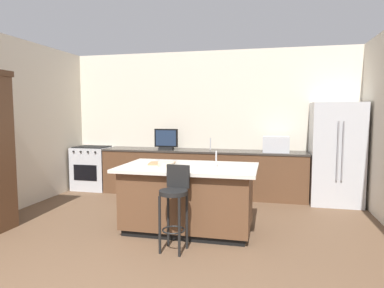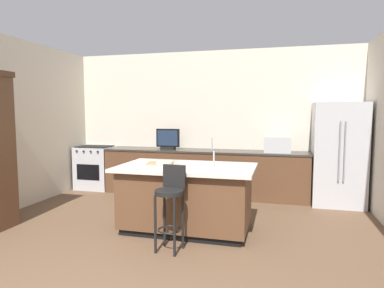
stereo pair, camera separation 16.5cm
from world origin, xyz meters
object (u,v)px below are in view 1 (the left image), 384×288
object	(u,v)px
bar_stool_center	(174,200)
tv_monitor	(166,140)
microwave	(276,144)
cutting_board	(162,163)
cell_phone	(166,165)
kitchen_island	(189,197)
range_oven	(93,168)
fruit_bowl	(166,164)
refrigerator	(336,154)

from	to	relation	value
bar_stool_center	tv_monitor	bearing A→B (deg)	115.99
microwave	bar_stool_center	bearing A→B (deg)	-113.80
cutting_board	cell_phone	bearing A→B (deg)	-47.46
kitchen_island	microwave	bearing A→B (deg)	59.00
tv_monitor	bar_stool_center	bearing A→B (deg)	-70.58
tv_monitor	cell_phone	size ratio (longest dim) A/B	3.19
tv_monitor	microwave	bearing A→B (deg)	1.39
range_oven	bar_stool_center	size ratio (longest dim) A/B	0.91
fruit_bowl	cell_phone	distance (m)	0.11
microwave	cell_phone	size ratio (longest dim) A/B	3.20
microwave	tv_monitor	world-z (taller)	tv_monitor
kitchen_island	refrigerator	world-z (taller)	refrigerator
refrigerator	bar_stool_center	size ratio (longest dim) A/B	1.79
kitchen_island	bar_stool_center	bearing A→B (deg)	-89.69
range_oven	cell_phone	bearing A→B (deg)	-41.33
kitchen_island	cell_phone	xyz separation A→B (m)	(-0.32, -0.02, 0.45)
refrigerator	bar_stool_center	xyz separation A→B (m)	(-2.24, -2.66, -0.30)
kitchen_island	cutting_board	bearing A→B (deg)	168.11
range_oven	microwave	xyz separation A→B (m)	(3.82, 0.00, 0.59)
microwave	cell_phone	distance (m)	2.53
kitchen_island	refrigerator	distance (m)	3.00
kitchen_island	fruit_bowl	xyz separation A→B (m)	(-0.29, -0.12, 0.47)
kitchen_island	microwave	distance (m)	2.41
microwave	tv_monitor	distance (m)	2.14
kitchen_island	range_oven	distance (m)	3.29
microwave	fruit_bowl	xyz separation A→B (m)	(-1.49, -2.12, -0.11)
kitchen_island	fruit_bowl	world-z (taller)	fruit_bowl
refrigerator	fruit_bowl	size ratio (longest dim) A/B	8.04
tv_monitor	kitchen_island	bearing A→B (deg)	-64.36
kitchen_island	microwave	xyz separation A→B (m)	(1.20, 2.00, 0.59)
microwave	tv_monitor	xyz separation A→B (m)	(-2.14, -0.05, 0.04)
cell_phone	refrigerator	bearing A→B (deg)	69.13
refrigerator	cell_phone	size ratio (longest dim) A/B	12.15
range_oven	cutting_board	xyz separation A→B (m)	(2.20, -1.91, 0.46)
range_oven	kitchen_island	bearing A→B (deg)	-37.44
refrigerator	cutting_board	size ratio (longest dim) A/B	5.01
range_oven	cutting_board	distance (m)	2.95
cutting_board	tv_monitor	bearing A→B (deg)	105.64
tv_monitor	cutting_board	bearing A→B (deg)	-74.36
kitchen_island	cell_phone	size ratio (longest dim) A/B	12.53
refrigerator	microwave	size ratio (longest dim) A/B	3.80
range_oven	cell_phone	world-z (taller)	range_oven
kitchen_island	fruit_bowl	bearing A→B (deg)	-157.27
cell_phone	tv_monitor	bearing A→B (deg)	139.24
kitchen_island	cell_phone	bearing A→B (deg)	-177.19
microwave	bar_stool_center	xyz separation A→B (m)	(-1.20, -2.72, -0.44)
refrigerator	microwave	distance (m)	1.06
range_oven	microwave	distance (m)	3.86
kitchen_island	range_oven	size ratio (longest dim) A/B	2.03
cutting_board	refrigerator	bearing A→B (deg)	34.83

